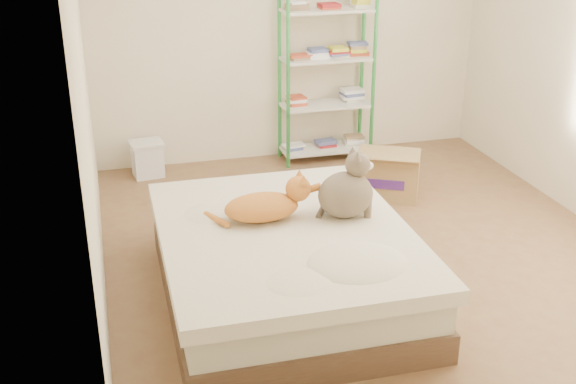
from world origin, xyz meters
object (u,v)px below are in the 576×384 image
object	(u,v)px
orange_cat	(262,204)
white_bin	(147,159)
shelf_unit	(327,75)
cardboard_box	(388,174)
bed	(285,264)
grey_cat	(346,185)

from	to	relation	value
orange_cat	white_bin	xyz separation A→B (m)	(-0.57, 2.25, -0.44)
shelf_unit	cardboard_box	world-z (taller)	shelf_unit
orange_cat	white_bin	size ratio (longest dim) A/B	1.73
orange_cat	white_bin	world-z (taller)	orange_cat
cardboard_box	white_bin	world-z (taller)	cardboard_box
white_bin	orange_cat	bearing A→B (deg)	-75.78
bed	orange_cat	size ratio (longest dim) A/B	3.39
bed	orange_cat	xyz separation A→B (m)	(-0.11, 0.17, 0.37)
grey_cat	cardboard_box	bearing A→B (deg)	-32.26
orange_cat	shelf_unit	world-z (taller)	shelf_unit
bed	shelf_unit	bearing A→B (deg)	67.03
cardboard_box	white_bin	distance (m)	2.22
bed	grey_cat	bearing A→B (deg)	11.70
bed	shelf_unit	size ratio (longest dim) A/B	1.13
shelf_unit	white_bin	xyz separation A→B (m)	(-1.75, -0.03, -0.67)
orange_cat	cardboard_box	bearing A→B (deg)	41.47
shelf_unit	cardboard_box	distance (m)	1.24
shelf_unit	white_bin	size ratio (longest dim) A/B	5.20
grey_cat	white_bin	distance (m)	2.65
bed	cardboard_box	distance (m)	1.93
grey_cat	white_bin	bearing A→B (deg)	26.22
shelf_unit	cardboard_box	size ratio (longest dim) A/B	2.49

